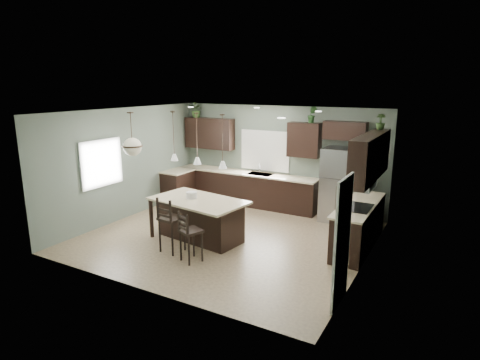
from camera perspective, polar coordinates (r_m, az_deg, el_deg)
name	(u,v)px	position (r m, az deg, el deg)	size (l,w,h in m)	color
ground	(228,237)	(9.16, -1.78, -8.06)	(6.00, 6.00, 0.00)	#9E8466
pantry_door	(342,242)	(6.37, 14.32, -8.56)	(0.04, 0.82, 2.04)	white
window_back	(265,151)	(11.27, 3.59, 4.19)	(1.35, 0.02, 1.00)	white
window_left	(101,163)	(10.01, -19.14, 2.28)	(0.02, 1.10, 1.00)	white
left_return_cabs	(178,187)	(11.83, -8.80, -0.94)	(0.60, 0.90, 0.90)	black
left_return_countertop	(178,171)	(11.71, -8.81, 1.27)	(0.66, 0.96, 0.04)	beige
back_lower_cabs	(246,189)	(11.45, 0.86, -1.26)	(4.20, 0.60, 0.90)	black
back_countertop	(246,173)	(11.32, 0.82, 1.02)	(4.20, 0.66, 0.04)	beige
sink_inset	(260,174)	(11.12, 2.86, 0.85)	(0.70, 0.45, 0.01)	gray
faucet	(260,169)	(11.06, 2.80, 1.55)	(0.02, 0.02, 0.28)	silver
back_upper_left	(210,133)	(11.94, -4.35, 6.64)	(1.55, 0.34, 0.90)	black
back_upper_right	(304,140)	(10.61, 9.13, 5.65)	(0.85, 0.34, 0.90)	black
fridge_header	(345,131)	(10.26, 14.73, 6.81)	(1.05, 0.34, 0.45)	black
right_lower_cabs	(359,226)	(8.84, 16.53, -6.34)	(0.60, 2.35, 0.90)	black
right_countertop	(359,205)	(8.70, 16.61, -3.41)	(0.66, 2.35, 0.04)	beige
cooktop	(356,207)	(8.44, 16.20, -3.73)	(0.58, 0.75, 0.02)	black
wall_oven_front	(341,228)	(8.66, 14.14, -6.62)	(0.01, 0.72, 0.60)	gray
right_upper_cabs	(371,157)	(8.44, 18.07, 3.17)	(0.34, 2.35, 0.90)	black
microwave	(363,179)	(8.26, 17.15, 0.19)	(0.40, 0.75, 0.40)	gray
refrigerator	(341,185)	(10.25, 14.14, -0.70)	(0.90, 0.74, 1.85)	#94959C
kitchen_island	(199,220)	(8.88, -5.87, -5.66)	(2.07, 1.18, 0.92)	black
serving_dish	(192,195)	(8.86, -6.90, -2.13)	(0.24, 0.24, 0.14)	silver
bar_stool_center	(172,224)	(8.32, -9.68, -6.24)	(0.43, 0.43, 1.17)	black
bar_stool_right	(191,236)	(7.84, -6.98, -7.98)	(0.38, 0.38, 1.02)	black
pendant_left	(174,136)	(8.96, -9.43, 6.16)	(0.17, 0.17, 1.10)	white
pendant_center	(197,139)	(8.47, -6.16, 5.84)	(0.17, 0.17, 1.10)	white
pendant_right	(222,142)	(8.01, -2.51, 5.47)	(0.17, 0.17, 1.10)	silver
chandelier	(132,134)	(8.90, -15.17, 6.32)	(0.44, 0.44, 0.95)	beige
plant_back_left	(197,110)	(12.09, -6.19, 9.91)	(0.41, 0.35, 0.45)	#375927
plant_back_right	(312,115)	(10.45, 10.23, 9.13)	(0.23, 0.19, 0.42)	#244B21
plant_right_wall	(381,122)	(9.31, 19.37, 7.84)	(0.19, 0.19, 0.34)	#325023
room_shell	(227,163)	(8.68, -1.87, 2.42)	(6.00, 6.00, 6.00)	slate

